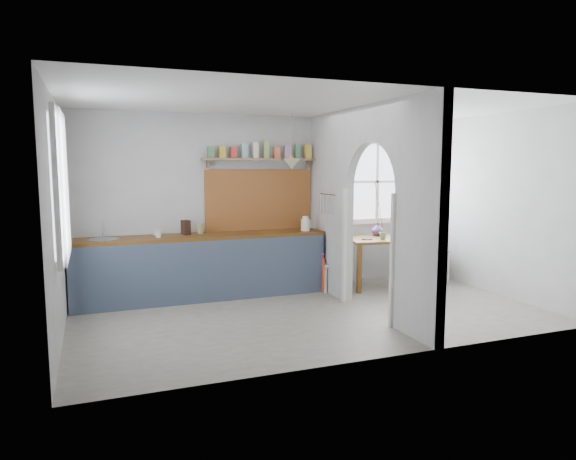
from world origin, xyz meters
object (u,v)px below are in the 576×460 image
object	(u,v)px
kettle	(305,224)
chair_left	(335,262)
chair_right	(430,250)
vase	(377,229)
dining_table	(385,262)

from	to	relation	value
kettle	chair_left	bearing A→B (deg)	-32.08
chair_right	vase	size ratio (longest dim) A/B	5.02
chair_left	chair_right	xyz separation A→B (m)	(1.70, 0.01, 0.08)
vase	dining_table	bearing A→B (deg)	-90.25
kettle	vase	bearing A→B (deg)	-10.19
chair_left	vase	size ratio (longest dim) A/B	4.21
dining_table	kettle	size ratio (longest dim) A/B	5.68
kettle	dining_table	bearing A→B (deg)	-21.87
dining_table	vase	distance (m)	0.54
dining_table	vase	size ratio (longest dim) A/B	6.08
chair_right	kettle	distance (m)	2.19
vase	chair_right	bearing A→B (deg)	-12.77
chair_left	kettle	distance (m)	0.74
dining_table	kettle	distance (m)	1.42
dining_table	vase	bearing A→B (deg)	98.56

